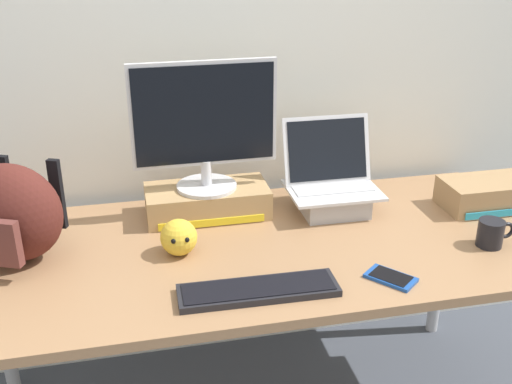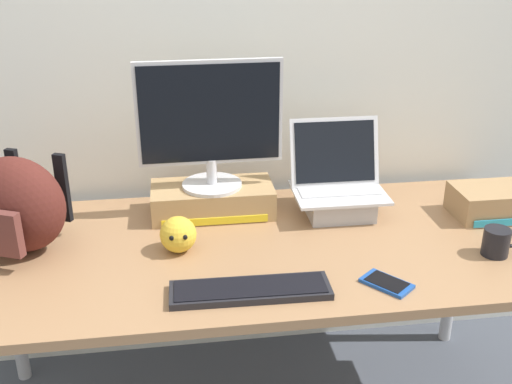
{
  "view_description": "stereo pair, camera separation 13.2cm",
  "coord_description": "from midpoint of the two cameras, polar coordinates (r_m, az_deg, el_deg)",
  "views": [
    {
      "loc": [
        -0.37,
        -1.65,
        1.65
      ],
      "look_at": [
        0.0,
        0.0,
        0.9
      ],
      "focal_mm": 42.79,
      "sensor_mm": 36.0,
      "label": 1
    },
    {
      "loc": [
        -0.24,
        -1.68,
        1.65
      ],
      "look_at": [
        0.0,
        0.0,
        0.9
      ],
      "focal_mm": 42.79,
      "sensor_mm": 36.0,
      "label": 2
    }
  ],
  "objects": [
    {
      "name": "toner_box_yellow",
      "position": [
        2.11,
        -2.31,
        -0.74
      ],
      "size": [
        0.42,
        0.21,
        0.1
      ],
      "color": "#A88456",
      "rests_on": "desk"
    },
    {
      "name": "back_wall",
      "position": [
        2.23,
        -0.18,
        14.79
      ],
      "size": [
        7.0,
        0.1,
        2.6
      ],
      "primitive_type": "cube",
      "color": "silver",
      "rests_on": "ground"
    },
    {
      "name": "toner_box_cyan",
      "position": [
        2.29,
        23.36,
        -0.82
      ],
      "size": [
        0.32,
        0.18,
        0.1
      ],
      "color": "#9E7A51",
      "rests_on": "desk"
    },
    {
      "name": "plush_toy",
      "position": [
        1.87,
        -5.29,
        -4.01
      ],
      "size": [
        0.11,
        0.11,
        0.11
      ],
      "color": "gold",
      "rests_on": "desk"
    },
    {
      "name": "messenger_backpack",
      "position": [
        1.94,
        -19.72,
        -1.23
      ],
      "size": [
        0.37,
        0.32,
        0.3
      ],
      "rotation": [
        0.0,
        0.0,
        -0.41
      ],
      "color": "#4C1E19",
      "rests_on": "desk"
    },
    {
      "name": "desk",
      "position": [
        1.96,
        1.94,
        -6.51
      ],
      "size": [
        1.87,
        0.83,
        0.72
      ],
      "color": "#99704C",
      "rests_on": "ground"
    },
    {
      "name": "external_keyboard",
      "position": [
        1.68,
        1.75,
        -9.19
      ],
      "size": [
        0.44,
        0.13,
        0.02
      ],
      "rotation": [
        0.0,
        0.0,
        -0.02
      ],
      "color": "black",
      "rests_on": "desk"
    },
    {
      "name": "open_laptop",
      "position": [
        2.14,
        9.41,
        -0.27
      ],
      "size": [
        0.32,
        0.25,
        0.31
      ],
      "rotation": [
        0.0,
        0.0,
        -0.01
      ],
      "color": "#ADADB2",
      "rests_on": "desk"
    },
    {
      "name": "desktop_monitor",
      "position": [
        2.01,
        -2.43,
        6.38
      ],
      "size": [
        0.48,
        0.21,
        0.43
      ],
      "rotation": [
        0.0,
        0.0,
        0.01
      ],
      "color": "silver",
      "rests_on": "toner_box_yellow"
    },
    {
      "name": "coffee_mug",
      "position": [
        2.01,
        23.38,
        -4.33
      ],
      "size": [
        0.12,
        0.08,
        0.09
      ],
      "color": "black",
      "rests_on": "desk"
    },
    {
      "name": "cell_phone",
      "position": [
        1.77,
        14.24,
        -8.31
      ],
      "size": [
        0.15,
        0.16,
        0.01
      ],
      "rotation": [
        0.0,
        0.0,
        0.69
      ],
      "color": "#19479E",
      "rests_on": "desk"
    }
  ]
}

